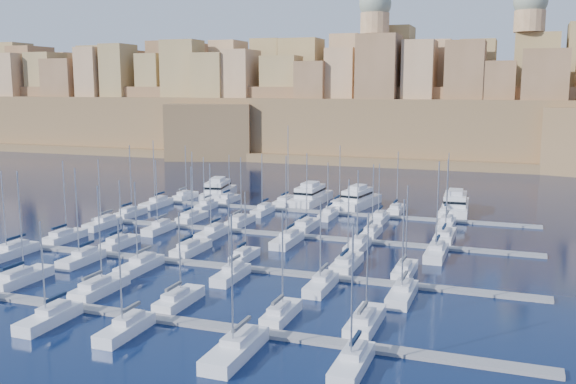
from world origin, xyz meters
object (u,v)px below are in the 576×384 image
at_px(motor_yacht_b, 311,196).
at_px(motor_yacht_a, 218,191).
at_px(sailboat_2, 99,288).
at_px(motor_yacht_c, 358,199).
at_px(motor_yacht_d, 455,205).
at_px(sailboat_4, 281,314).

bearing_deg(motor_yacht_b, motor_yacht_a, -179.40).
height_order(sailboat_2, motor_yacht_a, sailboat_2).
height_order(motor_yacht_a, motor_yacht_c, same).
bearing_deg(sailboat_2, motor_yacht_c, 76.07).
height_order(motor_yacht_c, motor_yacht_d, same).
distance_m(motor_yacht_a, motor_yacht_b, 23.10).
distance_m(sailboat_2, motor_yacht_d, 79.75).
bearing_deg(motor_yacht_a, motor_yacht_b, 0.60).
bearing_deg(motor_yacht_b, motor_yacht_c, -2.78).
relative_size(sailboat_4, motor_yacht_d, 0.73).
bearing_deg(motor_yacht_c, motor_yacht_a, 179.50).
relative_size(sailboat_4, motor_yacht_a, 0.76).
bearing_deg(motor_yacht_d, motor_yacht_b, -179.48).
bearing_deg(motor_yacht_a, sailboat_4, -59.04).
xyz_separation_m(sailboat_4, motor_yacht_b, (-19.17, 70.70, 1.00)).
bearing_deg(motor_yacht_b, motor_yacht_d, 0.52).
height_order(sailboat_4, motor_yacht_a, sailboat_4).
height_order(motor_yacht_a, motor_yacht_d, same).
bearing_deg(sailboat_2, motor_yacht_a, 103.75).
relative_size(sailboat_4, motor_yacht_b, 0.76).
height_order(sailboat_4, motor_yacht_c, sailboat_4).
xyz_separation_m(motor_yacht_a, motor_yacht_d, (54.89, 0.53, 0.00)).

